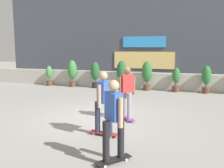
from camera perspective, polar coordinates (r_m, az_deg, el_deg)
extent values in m
plane|color=gray|center=(8.42, -2.92, -7.55)|extent=(48.00, 48.00, 0.00)
cube|color=#B2ADA3|center=(14.02, 5.22, 0.84)|extent=(18.00, 0.40, 0.90)
cube|color=#424751|center=(17.85, 7.91, 11.47)|extent=(20.00, 2.00, 6.50)
cube|color=#3399F2|center=(16.81, 7.26, 9.45)|extent=(2.80, 0.08, 0.70)
cube|color=#F2CC72|center=(16.84, 7.19, 5.36)|extent=(4.00, 0.06, 1.10)
cylinder|color=brown|center=(15.46, -13.97, 0.23)|extent=(0.36, 0.36, 0.30)
cylinder|color=brown|center=(15.43, -14.00, 1.05)|extent=(0.06, 0.06, 0.15)
ellipsoid|color=#428C47|center=(15.38, -14.06, 2.67)|extent=(0.35, 0.35, 0.72)
cylinder|color=brown|center=(14.76, -8.93, -0.01)|extent=(0.36, 0.36, 0.30)
cylinder|color=brown|center=(14.73, -8.95, 0.85)|extent=(0.06, 0.06, 0.15)
ellipsoid|color=#387F3D|center=(14.66, -9.01, 3.23)|extent=(0.53, 0.53, 1.08)
cylinder|color=black|center=(14.22, -3.82, -0.25)|extent=(0.36, 0.36, 0.30)
cylinder|color=brown|center=(14.19, -3.82, 0.64)|extent=(0.06, 0.06, 0.15)
ellipsoid|color=#235B2D|center=(14.12, -3.85, 2.95)|extent=(0.49, 0.49, 1.00)
cylinder|color=#2D2823|center=(13.77, 2.17, -0.53)|extent=(0.36, 0.36, 0.30)
cylinder|color=brown|center=(13.74, 2.17, 0.39)|extent=(0.06, 0.06, 0.15)
ellipsoid|color=#235B2D|center=(13.66, 2.19, 2.99)|extent=(0.54, 0.54, 1.10)
cylinder|color=brown|center=(13.50, 7.85, -0.79)|extent=(0.36, 0.36, 0.30)
cylinder|color=brown|center=(13.47, 7.87, 0.15)|extent=(0.06, 0.06, 0.15)
ellipsoid|color=#2D6B33|center=(13.39, 7.92, 2.80)|extent=(0.54, 0.54, 1.10)
cylinder|color=brown|center=(13.37, 14.19, -1.08)|extent=(0.36, 0.36, 0.30)
cylinder|color=brown|center=(13.33, 14.23, -0.12)|extent=(0.06, 0.06, 0.15)
ellipsoid|color=#2D6B33|center=(13.27, 14.30, 1.91)|extent=(0.39, 0.39, 0.80)
cylinder|color=brown|center=(13.39, 20.42, -1.34)|extent=(0.36, 0.36, 0.30)
cylinder|color=brown|center=(13.36, 20.47, -0.39)|extent=(0.06, 0.06, 0.15)
ellipsoid|color=#2D6B33|center=(13.29, 20.60, 1.91)|extent=(0.45, 0.45, 0.93)
cube|color=black|center=(5.33, 0.36, -16.73)|extent=(0.66, 0.75, 0.02)
cylinder|color=silver|center=(5.54, 2.17, -16.13)|extent=(0.06, 0.06, 0.06)
cylinder|color=silver|center=(5.42, 3.22, -16.70)|extent=(0.06, 0.06, 0.06)
cylinder|color=silver|center=(5.28, -2.60, -17.46)|extent=(0.06, 0.06, 0.06)
cylinder|color=silver|center=(5.15, -1.62, -18.12)|extent=(0.06, 0.06, 0.06)
cylinder|color=black|center=(5.26, 2.01, -12.10)|extent=(0.14, 0.14, 0.82)
cylinder|color=black|center=(5.07, -1.36, -12.92)|extent=(0.14, 0.14, 0.82)
cube|color=#3359B2|center=(4.95, 0.37, -5.05)|extent=(0.41, 0.38, 0.56)
sphere|color=tan|center=(4.87, 0.37, -0.36)|extent=(0.22, 0.22, 0.22)
cylinder|color=tan|center=(5.16, -1.12, -5.40)|extent=(0.09, 0.09, 0.58)
cylinder|color=tan|center=(4.79, 1.98, -6.53)|extent=(0.09, 0.09, 0.58)
cube|color=maroon|center=(6.78, -1.90, -11.03)|extent=(0.82, 0.32, 0.02)
cylinder|color=silver|center=(6.75, 0.42, -11.45)|extent=(0.06, 0.04, 0.06)
cylinder|color=silver|center=(6.62, -0.17, -11.88)|extent=(0.06, 0.04, 0.06)
cylinder|color=silver|center=(6.97, -3.54, -10.80)|extent=(0.06, 0.04, 0.06)
cylinder|color=silver|center=(6.84, -4.19, -11.20)|extent=(0.06, 0.04, 0.06)
cylinder|color=#282D4C|center=(6.57, -0.51, -7.81)|extent=(0.14, 0.14, 0.82)
cylinder|color=#282D4C|center=(6.73, -3.30, -7.43)|extent=(0.14, 0.14, 0.82)
cube|color=#3359B2|center=(6.49, -1.95, -1.76)|extent=(0.25, 0.39, 0.56)
sphere|color=tan|center=(6.43, -1.97, 1.83)|extent=(0.22, 0.22, 0.22)
cylinder|color=tan|center=(6.71, -1.04, -2.11)|extent=(0.09, 0.09, 0.58)
cylinder|color=tan|center=(6.30, -2.92, -2.83)|extent=(0.09, 0.09, 0.58)
cube|color=#72338C|center=(8.17, 3.35, -7.58)|extent=(0.64, 0.76, 0.02)
cylinder|color=silver|center=(8.38, 2.12, -7.43)|extent=(0.06, 0.06, 0.06)
cylinder|color=silver|center=(8.44, 3.13, -7.32)|extent=(0.06, 0.06, 0.06)
cylinder|color=silver|center=(7.92, 3.59, -8.40)|extent=(0.06, 0.06, 0.06)
cylinder|color=silver|center=(7.99, 4.64, -8.27)|extent=(0.06, 0.06, 0.06)
cylinder|color=gray|center=(8.22, 2.87, -4.45)|extent=(0.14, 0.14, 0.82)
cylinder|color=gray|center=(7.90, 3.91, -5.00)|extent=(0.14, 0.14, 0.82)
cube|color=red|center=(7.93, 3.42, 0.14)|extent=(0.41, 0.38, 0.56)
sphere|color=brown|center=(7.88, 3.45, 3.09)|extent=(0.22, 0.22, 0.22)
cylinder|color=brown|center=(7.85, 1.85, -0.53)|extent=(0.09, 0.09, 0.58)
cylinder|color=brown|center=(8.04, 4.95, -0.34)|extent=(0.09, 0.09, 0.58)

